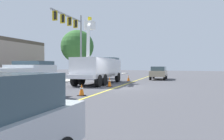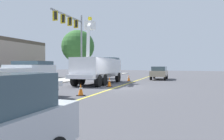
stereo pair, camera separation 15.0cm
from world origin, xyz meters
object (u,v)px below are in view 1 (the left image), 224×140
at_px(service_pickup_truck, 14,80).
at_px(traffic_cone_mid_front, 82,90).
at_px(passing_minivan, 159,72).
at_px(utility_bucket_truck, 99,68).
at_px(traffic_cone_trailing, 128,78).
at_px(traffic_signal_mast, 73,31).
at_px(traffic_cone_mid_rear, 109,82).

bearing_deg(service_pickup_truck, traffic_cone_mid_front, -23.09).
bearing_deg(passing_minivan, utility_bucket_truck, 159.73).
distance_m(service_pickup_truck, traffic_cone_trailing, 15.49).
distance_m(utility_bucket_truck, traffic_cone_mid_front, 8.43).
bearing_deg(traffic_signal_mast, passing_minivan, -50.35).
distance_m(passing_minivan, traffic_cone_trailing, 5.33).
xyz_separation_m(utility_bucket_truck, passing_minivan, (9.27, -3.42, -0.64)).
distance_m(service_pickup_truck, traffic_cone_mid_rear, 8.89).
xyz_separation_m(service_pickup_truck, traffic_cone_mid_rear, (8.86, -0.35, -0.70)).
height_order(utility_bucket_truck, passing_minivan, utility_bucket_truck).
height_order(traffic_cone_mid_front, traffic_cone_mid_rear, traffic_cone_mid_rear).
xyz_separation_m(traffic_cone_mid_rear, traffic_signal_mast, (4.34, 7.56, 5.58)).
height_order(traffic_cone_mid_front, traffic_signal_mast, traffic_signal_mast).
distance_m(utility_bucket_truck, traffic_signal_mast, 7.09).
bearing_deg(utility_bucket_truck, passing_minivan, -20.27).
relative_size(passing_minivan, traffic_cone_mid_front, 7.04).
xyz_separation_m(service_pickup_truck, traffic_cone_trailing, (15.44, 0.84, -0.76)).
distance_m(utility_bucket_truck, service_pickup_truck, 11.22).
bearing_deg(passing_minivan, traffic_cone_mid_front, -179.51).
distance_m(utility_bucket_truck, traffic_cone_mid_rear, 3.47).
bearing_deg(service_pickup_truck, traffic_cone_trailing, 3.11).
distance_m(passing_minivan, traffic_cone_mid_rear, 11.47).
xyz_separation_m(passing_minivan, traffic_cone_trailing, (-4.83, 2.18, -0.61)).
height_order(utility_bucket_truck, service_pickup_truck, utility_bucket_truck).
relative_size(utility_bucket_truck, traffic_cone_trailing, 11.58).
bearing_deg(passing_minivan, traffic_cone_mid_rear, 175.09).
height_order(service_pickup_truck, traffic_signal_mast, traffic_signal_mast).
xyz_separation_m(passing_minivan, traffic_cone_mid_front, (-16.80, -0.14, -0.62)).
relative_size(passing_minivan, traffic_signal_mast, 0.60).
xyz_separation_m(traffic_cone_mid_rear, traffic_cone_trailing, (6.59, 1.19, -0.06)).
bearing_deg(traffic_cone_mid_rear, traffic_cone_trailing, 10.27).
bearing_deg(traffic_signal_mast, utility_bucket_truck, -113.15).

